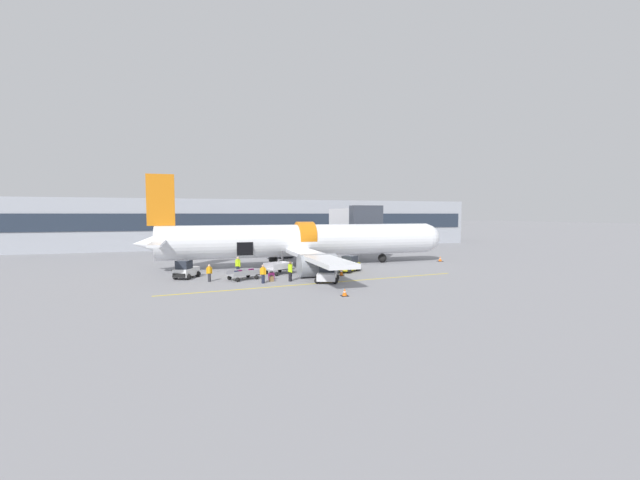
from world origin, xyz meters
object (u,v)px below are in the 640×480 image
at_px(baggage_tug_lead, 348,265).
at_px(ground_crew_loader_a, 209,273).
at_px(airplane, 301,241).
at_px(baggage_cart_queued, 279,268).
at_px(baggage_tug_mid, 327,274).
at_px(baggage_cart_loading, 244,274).
at_px(suitcase_on_tarmac_upright, 271,279).
at_px(baggage_tug_rear, 186,271).
at_px(ground_crew_driver, 238,265).
at_px(suitcase_on_tarmac_spare, 271,276).
at_px(ground_crew_supervisor, 290,271).
at_px(ground_crew_loader_b, 263,274).

height_order(baggage_tug_lead, ground_crew_loader_a, baggage_tug_lead).
relative_size(airplane, ground_crew_loader_a, 23.28).
distance_m(baggage_cart_queued, ground_crew_loader_a, 7.27).
height_order(baggage_tug_mid, ground_crew_loader_a, baggage_tug_mid).
bearing_deg(baggage_tug_lead, airplane, 120.67).
xyz_separation_m(baggage_cart_loading, ground_crew_loader_a, (-3.03, -0.15, 0.34)).
bearing_deg(baggage_tug_mid, airplane, 86.96).
bearing_deg(suitcase_on_tarmac_upright, baggage_cart_queued, 68.94).
xyz_separation_m(baggage_tug_mid, suitcase_on_tarmac_upright, (-4.66, 1.72, -0.44)).
bearing_deg(baggage_tug_rear, ground_crew_driver, 6.23).
bearing_deg(suitcase_on_tarmac_upright, ground_crew_driver, 117.21).
bearing_deg(suitcase_on_tarmac_spare, suitcase_on_tarmac_upright, -100.74).
bearing_deg(suitcase_on_tarmac_spare, ground_crew_loader_a, 172.65).
distance_m(airplane, baggage_cart_queued, 6.85).
distance_m(airplane, suitcase_on_tarmac_upright, 11.06).
bearing_deg(ground_crew_supervisor, baggage_cart_loading, 150.96).
bearing_deg(baggage_tug_rear, baggage_tug_mid, -26.39).
bearing_deg(ground_crew_driver, ground_crew_supervisor, -51.57).
distance_m(baggage_tug_lead, ground_crew_supervisor, 8.10).
relative_size(airplane, baggage_tug_lead, 11.59).
xyz_separation_m(baggage_tug_mid, suitcase_on_tarmac_spare, (-4.49, 2.63, -0.34)).
bearing_deg(airplane, ground_crew_driver, -148.84).
distance_m(baggage_tug_lead, ground_crew_driver, 11.26).
bearing_deg(ground_crew_loader_a, baggage_cart_loading, 2.74).
height_order(baggage_tug_rear, ground_crew_supervisor, ground_crew_supervisor).
distance_m(baggage_tug_mid, baggage_cart_queued, 6.56).
height_order(airplane, baggage_cart_queued, airplane).
xyz_separation_m(baggage_cart_loading, suitcase_on_tarmac_upright, (2.23, -1.76, -0.24)).
xyz_separation_m(ground_crew_supervisor, suitcase_on_tarmac_upright, (-1.63, 0.39, -0.70)).
height_order(ground_crew_driver, suitcase_on_tarmac_upright, ground_crew_driver).
xyz_separation_m(baggage_cart_queued, ground_crew_loader_a, (-6.83, -2.46, 0.25)).
height_order(ground_crew_loader_a, ground_crew_driver, ground_crew_driver).
relative_size(airplane, ground_crew_loader_b, 22.24).
height_order(ground_crew_loader_b, ground_crew_supervisor, ground_crew_supervisor).
distance_m(airplane, ground_crew_loader_a, 13.23).
relative_size(ground_crew_supervisor, suitcase_on_tarmac_spare, 2.31).
xyz_separation_m(baggage_tug_rear, ground_crew_driver, (4.85, 0.53, 0.22)).
xyz_separation_m(ground_crew_driver, suitcase_on_tarmac_spare, (2.61, -3.82, -0.62)).
distance_m(baggage_tug_mid, ground_crew_loader_b, 5.62).
bearing_deg(ground_crew_driver, baggage_cart_loading, -86.14).
xyz_separation_m(airplane, ground_crew_driver, (-7.68, -4.65, -1.89)).
bearing_deg(ground_crew_driver, baggage_tug_lead, -6.45).
bearing_deg(baggage_tug_rear, baggage_tug_lead, -2.63).
distance_m(baggage_tug_lead, baggage_tug_mid, 6.61).
xyz_separation_m(baggage_tug_mid, baggage_cart_queued, (-3.09, 5.79, -0.11)).
height_order(baggage_tug_mid, baggage_cart_queued, baggage_tug_mid).
height_order(airplane, baggage_cart_loading, airplane).
height_order(airplane, baggage_tug_rear, airplane).
bearing_deg(ground_crew_loader_a, ground_crew_loader_b, -27.36).
distance_m(baggage_cart_loading, ground_crew_loader_a, 3.06).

